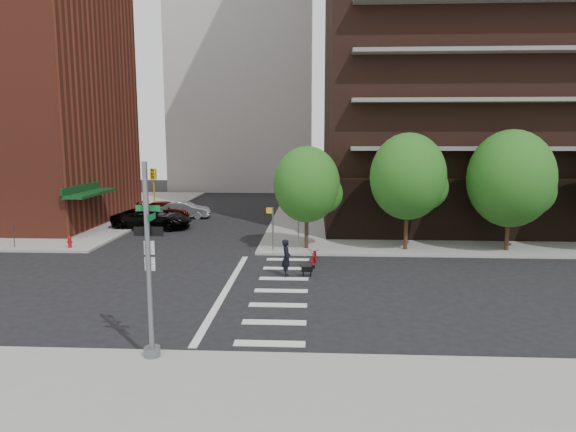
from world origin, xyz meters
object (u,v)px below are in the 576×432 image
at_px(scooter, 314,256).
at_px(dog_walker, 286,258).
at_px(traffic_signal, 150,276).
at_px(parked_car_silver, 185,210).
at_px(fire_hydrant, 70,241).
at_px(parked_car_black, 152,218).
at_px(parked_car_maroon, 167,210).

relative_size(scooter, dog_walker, 1.00).
bearing_deg(traffic_signal, dog_walker, 70.25).
bearing_deg(parked_car_silver, fire_hydrant, 161.63).
bearing_deg(scooter, fire_hydrant, 175.26).
bearing_deg(fire_hydrant, parked_car_black, 70.11).
height_order(parked_car_black, scooter, parked_car_black).
xyz_separation_m(traffic_signal, parked_car_black, (-7.28, 22.89, -1.89)).
xyz_separation_m(traffic_signal, parked_car_maroon, (-7.73, 28.28, -2.00)).
relative_size(fire_hydrant, dog_walker, 0.39).
xyz_separation_m(fire_hydrant, parked_car_silver, (3.87, 12.89, 0.16)).
height_order(fire_hydrant, parked_car_black, parked_car_black).
distance_m(parked_car_silver, dog_walker, 20.67).
height_order(parked_car_maroon, dog_walker, dog_walker).
height_order(traffic_signal, dog_walker, traffic_signal).
bearing_deg(traffic_signal, parked_car_silver, 102.33).
height_order(parked_car_maroon, parked_car_silver, parked_car_silver).
relative_size(parked_car_silver, scooter, 2.33).
bearing_deg(fire_hydrant, traffic_signal, -56.74).
relative_size(parked_car_black, dog_walker, 3.13).
xyz_separation_m(parked_car_black, parked_car_maroon, (-0.45, 5.39, -0.11)).
height_order(traffic_signal, parked_car_black, traffic_signal).
xyz_separation_m(parked_car_maroon, parked_car_silver, (1.57, -0.10, 0.02)).
relative_size(parked_car_maroon, parked_car_silver, 1.11).
bearing_deg(fire_hydrant, dog_walker, -21.44).
bearing_deg(parked_car_silver, dog_walker, -153.56).
bearing_deg(fire_hydrant, parked_car_silver, 73.29).
relative_size(fire_hydrant, parked_car_maroon, 0.15).
bearing_deg(parked_car_silver, scooter, -146.76).
relative_size(parked_car_maroon, scooter, 2.59).
bearing_deg(fire_hydrant, parked_car_maroon, 79.96).
xyz_separation_m(traffic_signal, scooter, (4.95, 12.26, -2.21)).
height_order(parked_car_black, parked_car_maroon, parked_car_black).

